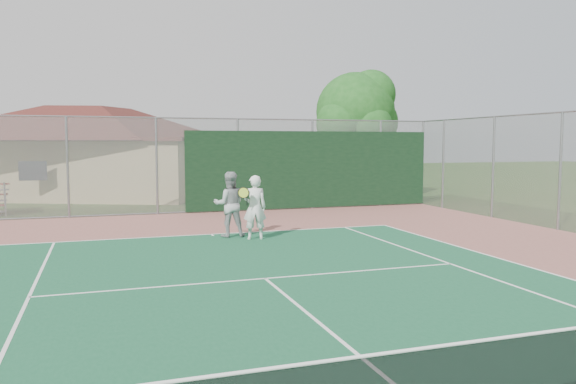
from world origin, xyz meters
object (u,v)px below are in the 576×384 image
at_px(clubhouse, 91,143).
at_px(player_white_front, 254,208).
at_px(tree, 357,115).
at_px(player_grey_back, 229,205).

xyz_separation_m(clubhouse, player_white_front, (4.30, -14.68, -1.74)).
height_order(tree, player_grey_back, tree).
bearing_deg(tree, player_white_front, -129.04).
bearing_deg(player_white_front, clubhouse, -65.93).
height_order(tree, player_white_front, tree).
xyz_separation_m(player_white_front, player_grey_back, (-0.54, 0.62, 0.03)).
bearing_deg(player_white_front, tree, -121.29).
distance_m(tree, player_grey_back, 11.77).
distance_m(tree, player_white_front, 11.88).
bearing_deg(tree, clubhouse, 153.53).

